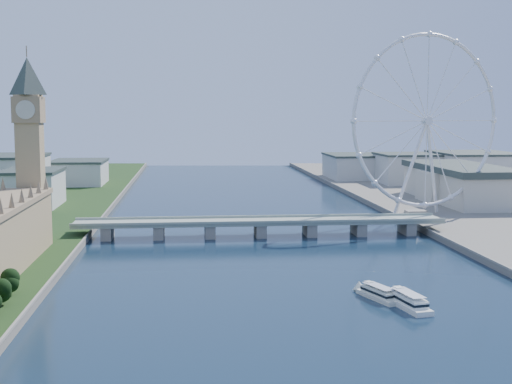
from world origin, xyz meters
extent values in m
cube|color=tan|center=(-128.00, 278.00, 43.00)|extent=(13.00, 13.00, 80.00)
cube|color=#937A59|center=(-128.00, 278.00, 75.00)|extent=(15.00, 15.00, 14.00)
pyramid|color=#2D3833|center=(-128.00, 278.00, 103.00)|extent=(20.02, 20.02, 20.00)
cube|color=gray|center=(0.00, 300.00, 8.50)|extent=(220.00, 22.00, 2.00)
cube|color=gray|center=(-90.00, 300.00, 3.75)|extent=(6.00, 20.00, 7.50)
cube|color=gray|center=(-60.00, 300.00, 3.75)|extent=(6.00, 20.00, 7.50)
cube|color=gray|center=(-30.00, 300.00, 3.75)|extent=(6.00, 20.00, 7.50)
cube|color=gray|center=(0.00, 300.00, 3.75)|extent=(6.00, 20.00, 7.50)
cube|color=gray|center=(30.00, 300.00, 3.75)|extent=(6.00, 20.00, 7.50)
cube|color=gray|center=(60.00, 300.00, 3.75)|extent=(6.00, 20.00, 7.50)
cube|color=gray|center=(90.00, 300.00, 3.75)|extent=(6.00, 20.00, 7.50)
torus|color=silver|center=(120.00, 355.00, 68.00)|extent=(113.60, 39.12, 118.60)
cylinder|color=silver|center=(120.00, 355.00, 68.00)|extent=(7.25, 6.61, 6.00)
cube|color=gray|center=(117.00, 365.00, 4.00)|extent=(14.00, 10.00, 2.00)
cube|color=beige|center=(-160.00, 430.00, 16.00)|extent=(40.00, 60.00, 26.00)
cube|color=beige|center=(-200.00, 520.00, 19.00)|extent=(60.00, 80.00, 32.00)
cube|color=beige|center=(-150.00, 600.00, 14.00)|extent=(50.00, 70.00, 22.00)
cube|color=beige|center=(180.00, 580.00, 17.00)|extent=(60.00, 60.00, 28.00)
cube|color=beige|center=(240.00, 560.00, 18.00)|extent=(70.00, 90.00, 30.00)
cube|color=beige|center=(140.00, 640.00, 15.00)|extent=(60.00, 80.00, 24.00)
camera|label=1|loc=(-42.91, -118.66, 73.20)|focal=50.00mm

